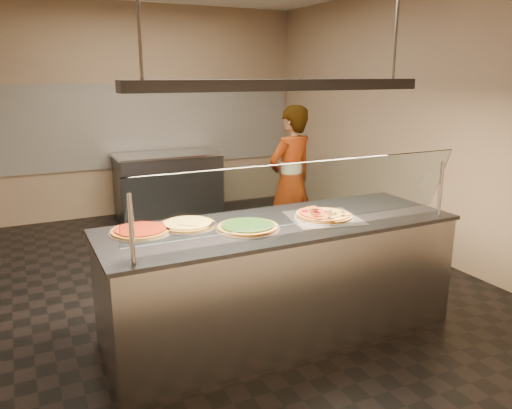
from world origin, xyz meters
name	(u,v)px	position (x,y,z in m)	size (l,w,h in m)	color
ground	(212,284)	(0.00, 0.00, -0.01)	(5.00, 6.00, 0.02)	black
wall_back	(135,112)	(0.00, 3.01, 1.50)	(5.00, 0.02, 3.00)	#958160
wall_front	(473,209)	(0.00, -3.01, 1.50)	(5.00, 0.02, 3.00)	#958160
wall_right	(415,122)	(2.51, 0.00, 1.50)	(0.02, 6.00, 3.00)	#958160
tile_band	(136,126)	(0.00, 2.98, 1.30)	(4.90, 0.02, 1.20)	silver
serving_counter	(280,279)	(0.14, -1.17, 0.47)	(2.75, 0.94, 0.93)	#B7B7BC
sneeze_guard	(305,194)	(0.14, -1.51, 1.23)	(2.51, 0.18, 0.54)	#B7B7BC
perforated_tray	(324,217)	(0.50, -1.21, 0.94)	(0.62, 0.62, 0.01)	silver
half_pizza_pepperoni	(312,216)	(0.39, -1.21, 0.96)	(0.30, 0.47, 0.05)	brown
half_pizza_sausage	(335,213)	(0.60, -1.21, 0.96)	(0.30, 0.47, 0.04)	brown
pizza_spinach	(248,227)	(-0.16, -1.21, 0.95)	(0.48, 0.48, 0.03)	silver
pizza_cheese	(188,224)	(-0.53, -0.94, 0.94)	(0.44, 0.44, 0.03)	silver
pizza_tomato	(140,230)	(-0.88, -0.95, 0.94)	(0.45, 0.45, 0.03)	silver
pizza_spatula	(196,225)	(-0.50, -1.03, 0.96)	(0.29, 0.17, 0.02)	#B7B7BC
prep_table	(169,185)	(0.32, 2.55, 0.47)	(1.49, 0.74, 0.93)	#3D3D43
worker	(291,181)	(1.16, 0.47, 0.85)	(0.62, 0.41, 1.70)	#3D3B48
heat_lamp_housing	(282,85)	(0.14, -1.17, 1.95)	(2.30, 0.18, 0.08)	#3D3D43
lamp_rod_right	(398,11)	(1.14, -1.17, 2.50)	(0.02, 0.02, 1.01)	#B7B7BC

